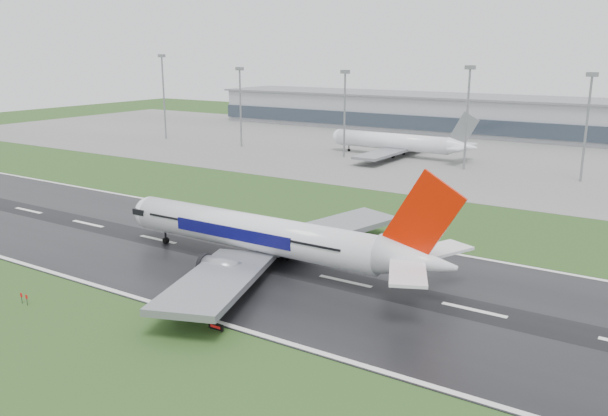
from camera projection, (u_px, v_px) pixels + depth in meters
The scene contains 12 objects.
ground at pixel (158, 240), 115.17m from camera, with size 520.00×520.00×0.00m, color #234318.
runway at pixel (158, 240), 115.16m from camera, with size 400.00×45.00×0.10m, color black.
apron at pixel (418, 151), 217.09m from camera, with size 400.00×130.00×0.08m, color slate.
terminal at pixel (473, 115), 264.17m from camera, with size 240.00×36.00×15.00m, color #91949B.
main_airliner at pixel (273, 214), 98.06m from camera, with size 60.88×57.98×17.97m, color white, non-canonical shape.
parked_airliner at pixel (398, 133), 204.52m from camera, with size 53.05×49.40×15.55m, color white, non-canonical shape.
runway_sign at pixel (216, 327), 77.59m from camera, with size 2.30×0.26×1.04m, color black, non-canonical shape.
floodmast_0 at pixel (164, 99), 243.95m from camera, with size 0.64×0.64×31.97m, color gray.
floodmast_1 at pixel (241, 109), 224.32m from camera, with size 0.64×0.64×27.58m, color gray.
floodmast_2 at pixel (345, 116), 201.68m from camera, with size 0.64×0.64×27.25m, color gray.
floodmast_3 at pixel (467, 121), 180.04m from camera, with size 0.64×0.64×29.18m, color gray.
floodmast_4 at pixel (586, 130), 163.27m from camera, with size 0.64×0.64×27.82m, color gray.
Camera 1 is at (82.49, -77.91, 34.25)m, focal length 36.39 mm.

